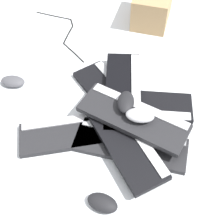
{
  "coord_description": "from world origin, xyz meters",
  "views": [
    {
      "loc": [
        -0.81,
        0.07,
        1.06
      ],
      "look_at": [
        -0.04,
        -0.04,
        0.04
      ],
      "focal_mm": 50.0,
      "sensor_mm": 36.0,
      "label": 1
    }
  ],
  "objects": [
    {
      "name": "keyboard_4",
      "position": [
        -0.18,
        -0.07,
        0.04
      ],
      "size": [
        0.46,
        0.29,
        0.03
      ],
      "color": "black",
      "rests_on": "keyboard_2"
    },
    {
      "name": "keyboard_0",
      "position": [
        0.06,
        -0.06,
        0.01
      ],
      "size": [
        0.46,
        0.32,
        0.03
      ],
      "color": "black",
      "rests_on": "ground"
    },
    {
      "name": "ground_plane",
      "position": [
        0.0,
        0.0,
        0.0
      ],
      "size": [
        3.2,
        3.2,
        0.0
      ],
      "primitive_type": "plane",
      "color": "silver"
    },
    {
      "name": "keyboard_1",
      "position": [
        -0.1,
        0.12,
        0.01
      ],
      "size": [
        0.17,
        0.45,
        0.03
      ],
      "color": "#232326",
      "rests_on": "ground"
    },
    {
      "name": "mouse_1",
      "position": [
        -0.12,
        -0.14,
        0.11
      ],
      "size": [
        0.09,
        0.12,
        0.04
      ],
      "primitive_type": "ellipsoid",
      "rotation": [
        0.0,
        0.0,
        1.28
      ],
      "color": "#B7B7BC",
      "rests_on": "keyboard_6"
    },
    {
      "name": "mouse_2",
      "position": [
        -0.41,
        0.04,
        0.02
      ],
      "size": [
        0.11,
        0.13,
        0.04
      ],
      "primitive_type": "ellipsoid",
      "rotation": [
        0.0,
        0.0,
        1.03
      ],
      "color": "black",
      "rests_on": "ground"
    },
    {
      "name": "cable_0",
      "position": [
        0.56,
        0.13,
        0.0
      ],
      "size": [
        0.45,
        0.24,
        0.01
      ],
      "color": "black",
      "rests_on": "ground"
    },
    {
      "name": "mouse_0",
      "position": [
        -0.05,
        -0.1,
        0.11
      ],
      "size": [
        0.12,
        0.09,
        0.04
      ],
      "primitive_type": "ellipsoid",
      "rotation": [
        0.0,
        0.0,
        2.89
      ],
      "color": "black",
      "rests_on": "keyboard_6"
    },
    {
      "name": "cardboard_box",
      "position": [
        0.6,
        -0.35,
        0.09
      ],
      "size": [
        0.31,
        0.27,
        0.17
      ],
      "primitive_type": "cube",
      "rotation": [
        0.0,
        0.0,
        5.88
      ],
      "color": "tan",
      "rests_on": "ground"
    },
    {
      "name": "keyboard_5",
      "position": [
        0.07,
        -0.11,
        0.04
      ],
      "size": [
        0.46,
        0.22,
        0.03
      ],
      "color": "black",
      "rests_on": "keyboard_0"
    },
    {
      "name": "keyboard_3",
      "position": [
        -0.0,
        -0.17,
        0.01
      ],
      "size": [
        0.24,
        0.46,
        0.03
      ],
      "color": "black",
      "rests_on": "ground"
    },
    {
      "name": "keyboard_2",
      "position": [
        -0.19,
        -0.1,
        0.01
      ],
      "size": [
        0.3,
        0.46,
        0.03
      ],
      "color": "#232326",
      "rests_on": "ground"
    },
    {
      "name": "mouse_3",
      "position": [
        0.21,
        0.38,
        0.02
      ],
      "size": [
        0.1,
        0.12,
        0.04
      ],
      "primitive_type": "ellipsoid",
      "rotation": [
        0.0,
        0.0,
        4.41
      ],
      "color": "#4C4C51",
      "rests_on": "ground"
    },
    {
      "name": "keyboard_6",
      "position": [
        -0.1,
        -0.12,
        0.07
      ],
      "size": [
        0.39,
        0.44,
        0.03
      ],
      "color": "#232326",
      "rests_on": "keyboard_4"
    }
  ]
}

